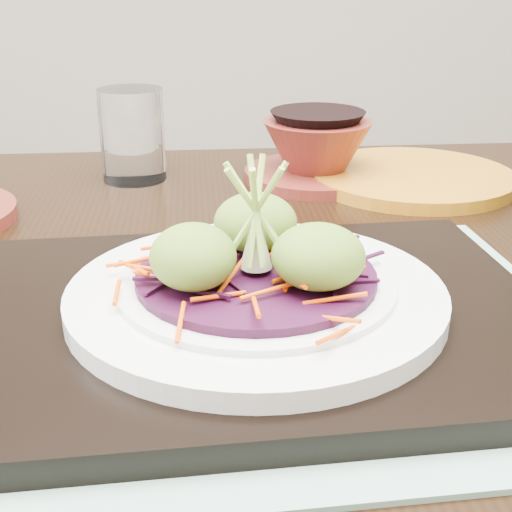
{
  "coord_description": "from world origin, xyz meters",
  "views": [
    {
      "loc": [
        -0.07,
        -0.5,
        1.04
      ],
      "look_at": [
        -0.07,
        -0.06,
        0.86
      ],
      "focal_mm": 50.0,
      "sensor_mm": 36.0,
      "label": 1
    }
  ],
  "objects_px": {
    "dining_table": "(252,400)",
    "terracotta_bowl_set": "(316,154)",
    "serving_tray": "(256,316)",
    "water_glass": "(132,135)",
    "yellow_plate": "(412,177)",
    "white_plate": "(256,294)"
  },
  "relations": [
    {
      "from": "dining_table",
      "to": "terracotta_bowl_set",
      "type": "distance_m",
      "value": 0.32
    },
    {
      "from": "serving_tray",
      "to": "water_glass",
      "type": "bearing_deg",
      "value": 103.13
    },
    {
      "from": "dining_table",
      "to": "water_glass",
      "type": "bearing_deg",
      "value": 110.16
    },
    {
      "from": "dining_table",
      "to": "water_glass",
      "type": "relative_size",
      "value": 13.23
    },
    {
      "from": "terracotta_bowl_set",
      "to": "yellow_plate",
      "type": "distance_m",
      "value": 0.11
    },
    {
      "from": "terracotta_bowl_set",
      "to": "water_glass",
      "type": "bearing_deg",
      "value": 179.04
    },
    {
      "from": "serving_tray",
      "to": "water_glass",
      "type": "relative_size",
      "value": 3.74
    },
    {
      "from": "yellow_plate",
      "to": "dining_table",
      "type": "bearing_deg",
      "value": -123.63
    },
    {
      "from": "serving_tray",
      "to": "yellow_plate",
      "type": "relative_size",
      "value": 1.69
    },
    {
      "from": "dining_table",
      "to": "terracotta_bowl_set",
      "type": "relative_size",
      "value": 6.15
    },
    {
      "from": "serving_tray",
      "to": "water_glass",
      "type": "xyz_separation_m",
      "value": [
        -0.14,
        0.37,
        0.04
      ]
    },
    {
      "from": "serving_tray",
      "to": "yellow_plate",
      "type": "xyz_separation_m",
      "value": [
        0.18,
        0.35,
        -0.01
      ]
    },
    {
      "from": "dining_table",
      "to": "yellow_plate",
      "type": "distance_m",
      "value": 0.34
    },
    {
      "from": "yellow_plate",
      "to": "terracotta_bowl_set",
      "type": "bearing_deg",
      "value": 172.66
    },
    {
      "from": "water_glass",
      "to": "yellow_plate",
      "type": "xyz_separation_m",
      "value": [
        0.32,
        -0.02,
        -0.04
      ]
    },
    {
      "from": "yellow_plate",
      "to": "serving_tray",
      "type": "bearing_deg",
      "value": -116.99
    },
    {
      "from": "white_plate",
      "to": "yellow_plate",
      "type": "relative_size",
      "value": 1.1
    },
    {
      "from": "water_glass",
      "to": "terracotta_bowl_set",
      "type": "relative_size",
      "value": 0.47
    },
    {
      "from": "white_plate",
      "to": "terracotta_bowl_set",
      "type": "height_order",
      "value": "terracotta_bowl_set"
    },
    {
      "from": "water_glass",
      "to": "serving_tray",
      "type": "bearing_deg",
      "value": -69.3
    },
    {
      "from": "white_plate",
      "to": "yellow_plate",
      "type": "height_order",
      "value": "white_plate"
    },
    {
      "from": "white_plate",
      "to": "water_glass",
      "type": "bearing_deg",
      "value": 110.7
    }
  ]
}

